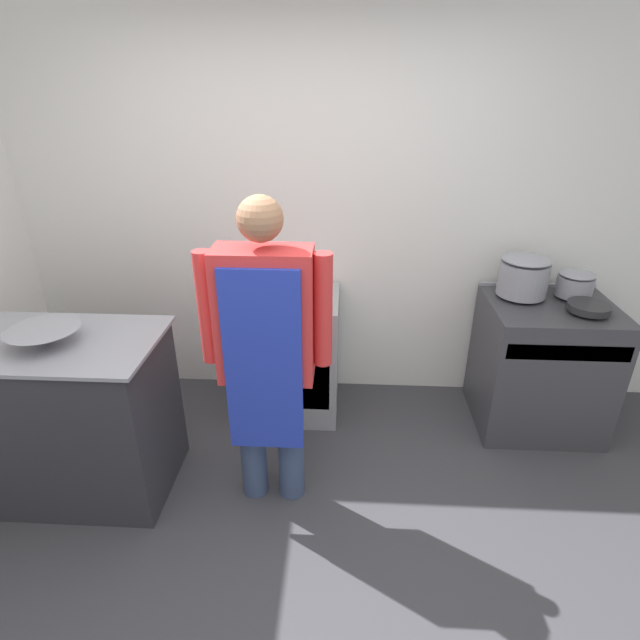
% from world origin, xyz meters
% --- Properties ---
extents(ground_plane, '(14.00, 14.00, 0.00)m').
position_xyz_m(ground_plane, '(0.00, 0.00, 0.00)').
color(ground_plane, '#38383D').
extents(wall_back, '(8.00, 0.05, 2.70)m').
position_xyz_m(wall_back, '(0.00, 1.79, 1.35)').
color(wall_back, white).
rests_on(wall_back, ground_plane).
extents(prep_counter, '(1.23, 0.66, 0.93)m').
position_xyz_m(prep_counter, '(-1.31, 0.64, 0.47)').
color(prep_counter, '#2D2D33').
rests_on(prep_counter, ground_plane).
extents(stove, '(0.77, 0.66, 0.89)m').
position_xyz_m(stove, '(1.54, 1.38, 0.44)').
color(stove, '#38383D').
rests_on(stove, ground_plane).
extents(fridge_unit, '(0.60, 0.57, 0.85)m').
position_xyz_m(fridge_unit, '(-0.09, 1.46, 0.43)').
color(fridge_unit, '#93999E').
rests_on(fridge_unit, ground_plane).
extents(person_cook, '(0.64, 0.24, 1.68)m').
position_xyz_m(person_cook, '(-0.13, 0.62, 0.96)').
color(person_cook, '#38476B').
rests_on(person_cook, ground_plane).
extents(mixing_bowl, '(0.35, 0.35, 0.09)m').
position_xyz_m(mixing_bowl, '(-1.23, 0.60, 0.98)').
color(mixing_bowl, gray).
rests_on(mixing_bowl, prep_counter).
extents(stock_pot, '(0.30, 0.30, 0.26)m').
position_xyz_m(stock_pot, '(1.37, 1.50, 1.02)').
color(stock_pot, gray).
rests_on(stock_pot, stove).
extents(saute_pan, '(0.25, 0.25, 0.04)m').
position_xyz_m(saute_pan, '(1.70, 1.27, 0.91)').
color(saute_pan, '#262628').
rests_on(saute_pan, stove).
extents(sauce_pot, '(0.22, 0.22, 0.16)m').
position_xyz_m(sauce_pot, '(1.70, 1.50, 0.97)').
color(sauce_pot, gray).
rests_on(sauce_pot, stove).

